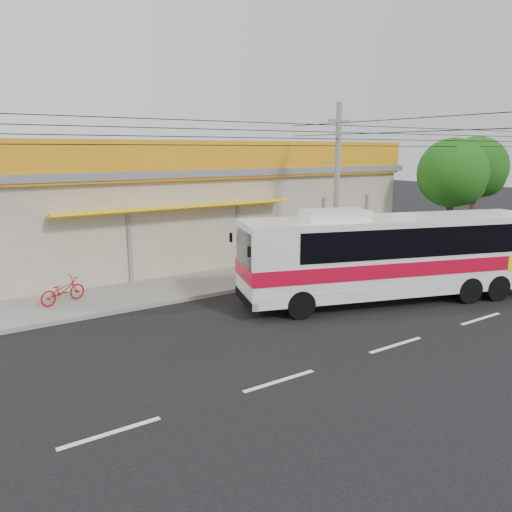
% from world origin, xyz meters
% --- Properties ---
extents(ground, '(120.00, 120.00, 0.00)m').
position_xyz_m(ground, '(0.00, 0.00, 0.00)').
color(ground, black).
rests_on(ground, ground).
extents(sidewalk, '(30.00, 3.20, 0.15)m').
position_xyz_m(sidewalk, '(0.00, 6.00, 0.07)').
color(sidewalk, slate).
rests_on(sidewalk, ground).
extents(lane_markings, '(50.00, 0.12, 0.01)m').
position_xyz_m(lane_markings, '(0.00, -2.50, 0.00)').
color(lane_markings, silver).
rests_on(lane_markings, ground).
extents(storefront_building, '(22.60, 9.20, 5.70)m').
position_xyz_m(storefront_building, '(-0.01, 11.54, 2.30)').
color(storefront_building, '#9F9280').
rests_on(storefront_building, ground).
extents(coach_bus, '(11.05, 5.55, 3.35)m').
position_xyz_m(coach_bus, '(3.25, 0.46, 1.79)').
color(coach_bus, silver).
rests_on(coach_bus, ground).
extents(motorbike_red, '(1.75, 1.11, 0.87)m').
position_xyz_m(motorbike_red, '(-6.91, 6.18, 0.59)').
color(motorbike_red, '#9C0B0B').
rests_on(motorbike_red, sidewalk).
extents(utility_pole, '(34.00, 14.00, 7.18)m').
position_xyz_m(utility_pole, '(3.74, 4.20, 5.92)').
color(utility_pole, '#61615E').
rests_on(utility_pole, ground).
extents(tree_near, '(3.58, 3.58, 5.93)m').
position_xyz_m(tree_near, '(12.59, 4.94, 4.02)').
color(tree_near, '#311F13').
rests_on(tree_near, ground).
extents(tree_far, '(3.69, 3.69, 6.13)m').
position_xyz_m(tree_far, '(17.41, 6.77, 4.15)').
color(tree_far, '#311F13').
rests_on(tree_far, ground).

